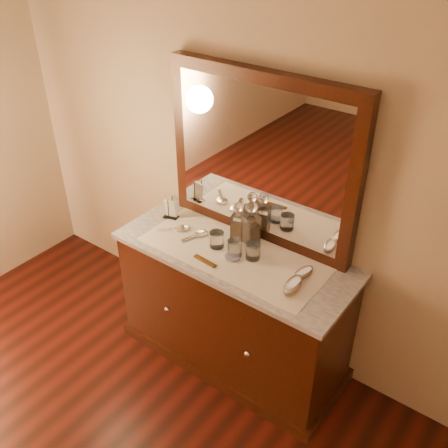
# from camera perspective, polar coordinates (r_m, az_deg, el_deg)

# --- Properties ---
(dresser_cabinet) EXTENTS (1.40, 0.55, 0.82)m
(dresser_cabinet) POSITION_cam_1_polar(r_m,az_deg,el_deg) (3.19, 1.09, -9.62)
(dresser_cabinet) COLOR black
(dresser_cabinet) RESTS_ON floor
(dresser_plinth) EXTENTS (1.46, 0.59, 0.08)m
(dresser_plinth) POSITION_cam_1_polar(r_m,az_deg,el_deg) (3.46, 1.02, -14.12)
(dresser_plinth) COLOR black
(dresser_plinth) RESTS_ON floor
(knob_left) EXTENTS (0.04, 0.04, 0.04)m
(knob_left) POSITION_cam_1_polar(r_m,az_deg,el_deg) (3.15, -6.50, -9.62)
(knob_left) COLOR silver
(knob_left) RESTS_ON dresser_cabinet
(knob_right) EXTENTS (0.04, 0.04, 0.04)m
(knob_right) POSITION_cam_1_polar(r_m,az_deg,el_deg) (2.88, 2.68, -14.53)
(knob_right) COLOR silver
(knob_right) RESTS_ON dresser_cabinet
(marble_top) EXTENTS (1.44, 0.59, 0.03)m
(marble_top) POSITION_cam_1_polar(r_m,az_deg,el_deg) (2.92, 1.17, -3.49)
(marble_top) COLOR white
(marble_top) RESTS_ON dresser_cabinet
(mirror_frame) EXTENTS (1.20, 0.08, 1.00)m
(mirror_frame) POSITION_cam_1_polar(r_m,az_deg,el_deg) (2.83, 4.21, 7.33)
(mirror_frame) COLOR black
(mirror_frame) RESTS_ON marble_top
(mirror_glass) EXTENTS (1.06, 0.01, 0.86)m
(mirror_glass) POSITION_cam_1_polar(r_m,az_deg,el_deg) (2.80, 3.83, 7.09)
(mirror_glass) COLOR white
(mirror_glass) RESTS_ON marble_top
(lace_runner) EXTENTS (1.10, 0.45, 0.00)m
(lace_runner) POSITION_cam_1_polar(r_m,az_deg,el_deg) (2.90, 0.95, -3.41)
(lace_runner) COLOR white
(lace_runner) RESTS_ON marble_top
(pin_dish) EXTENTS (0.10, 0.10, 0.02)m
(pin_dish) POSITION_cam_1_polar(r_m,az_deg,el_deg) (2.86, 0.95, -3.78)
(pin_dish) COLOR silver
(pin_dish) RESTS_ON lace_runner
(comb) EXTENTS (0.16, 0.04, 0.01)m
(comb) POSITION_cam_1_polar(r_m,az_deg,el_deg) (2.84, -2.18, -4.22)
(comb) COLOR brown
(comb) RESTS_ON lace_runner
(napkin_rack) EXTENTS (0.11, 0.08, 0.14)m
(napkin_rack) POSITION_cam_1_polar(r_m,az_deg,el_deg) (3.21, -6.09, 1.63)
(napkin_rack) COLOR black
(napkin_rack) RESTS_ON marble_top
(decanter_left) EXTENTS (0.09, 0.09, 0.25)m
(decanter_left) POSITION_cam_1_polar(r_m,az_deg,el_deg) (2.98, 1.64, -0.01)
(decanter_left) COLOR brown
(decanter_left) RESTS_ON lace_runner
(decanter_right) EXTENTS (0.10, 0.10, 0.28)m
(decanter_right) POSITION_cam_1_polar(r_m,az_deg,el_deg) (2.94, 3.09, -0.29)
(decanter_right) COLOR brown
(decanter_right) RESTS_ON lace_runner
(brush_near) EXTENTS (0.09, 0.17, 0.05)m
(brush_near) POSITION_cam_1_polar(r_m,az_deg,el_deg) (2.66, 7.82, -6.90)
(brush_near) COLOR #8C7056
(brush_near) RESTS_ON lace_runner
(brush_far) EXTENTS (0.09, 0.15, 0.04)m
(brush_far) POSITION_cam_1_polar(r_m,az_deg,el_deg) (2.76, 9.01, -5.53)
(brush_far) COLOR #8C7056
(brush_far) RESTS_ON lace_runner
(hand_mirror_outer) EXTENTS (0.18, 0.18, 0.02)m
(hand_mirror_outer) POSITION_cam_1_polar(r_m,az_deg,el_deg) (3.11, -5.12, -0.50)
(hand_mirror_outer) COLOR silver
(hand_mirror_outer) RESTS_ON lace_runner
(hand_mirror_inner) EXTENTS (0.10, 0.19, 0.02)m
(hand_mirror_inner) POSITION_cam_1_polar(r_m,az_deg,el_deg) (3.05, -2.90, -1.17)
(hand_mirror_inner) COLOR silver
(hand_mirror_inner) RESTS_ON lace_runner
(tumblers) EXTENTS (0.32, 0.12, 0.10)m
(tumblers) POSITION_cam_1_polar(r_m,az_deg,el_deg) (2.87, 1.22, -2.52)
(tumblers) COLOR white
(tumblers) RESTS_ON lace_runner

